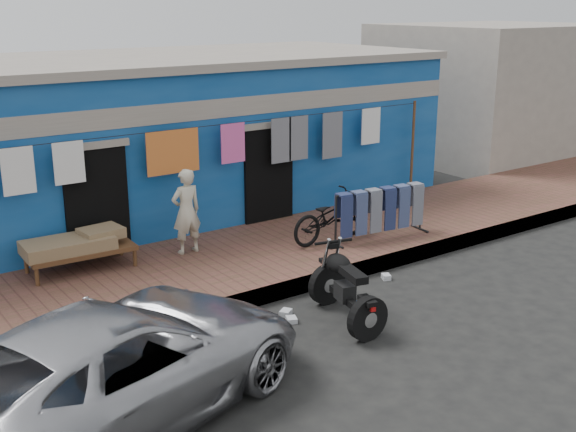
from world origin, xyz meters
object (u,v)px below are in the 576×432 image
object	(u,v)px
car	(115,363)
charpoy	(81,252)
bicycle	(331,211)
jeans_rack	(380,212)
motorcycle	(347,286)
seated_person	(186,211)

from	to	relation	value
car	charpoy	size ratio (longest dim) A/B	2.65
bicycle	jeans_rack	bearing A→B (deg)	-116.89
motorcycle	charpoy	world-z (taller)	motorcycle
bicycle	jeans_rack	size ratio (longest dim) A/B	0.84
bicycle	motorcycle	distance (m)	2.92
bicycle	motorcycle	world-z (taller)	bicycle
seated_person	jeans_rack	bearing A→B (deg)	156.73
car	charpoy	xyz separation A→B (m)	(1.10, 4.08, -0.13)
jeans_rack	seated_person	bearing A→B (deg)	158.33
car	motorcycle	xyz separation A→B (m)	(3.68, 0.50, -0.14)
car	seated_person	bearing A→B (deg)	-55.42
seated_person	bicycle	distance (m)	2.60
motorcycle	jeans_rack	bearing A→B (deg)	53.32
seated_person	jeans_rack	size ratio (longest dim) A/B	0.73
jeans_rack	car	bearing A→B (deg)	-157.73
car	seated_person	size ratio (longest dim) A/B	3.25
motorcycle	charpoy	xyz separation A→B (m)	(-2.58, 3.59, 0.01)
bicycle	charpoy	world-z (taller)	bicycle
seated_person	charpoy	distance (m)	1.87
seated_person	charpoy	xyz separation A→B (m)	(-1.80, 0.26, -0.44)
car	jeans_rack	xyz separation A→B (m)	(6.17, 2.53, 0.05)
seated_person	charpoy	bearing A→B (deg)	-9.73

